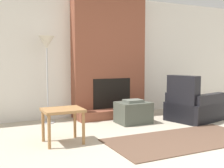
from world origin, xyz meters
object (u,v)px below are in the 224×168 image
(armchair, at_px, (193,107))
(side_table, at_px, (63,114))
(ottoman, at_px, (133,112))
(floor_lamp_left, at_px, (47,49))

(armchair, bearing_deg, side_table, 82.98)
(side_table, bearing_deg, ottoman, 23.50)
(ottoman, height_order, floor_lamp_left, floor_lamp_left)
(side_table, bearing_deg, floor_lamp_left, 85.93)
(ottoman, xyz_separation_m, side_table, (-1.58, -0.69, 0.21))
(armchair, height_order, side_table, armchair)
(ottoman, distance_m, side_table, 1.73)
(ottoman, bearing_deg, side_table, -156.50)
(ottoman, xyz_separation_m, armchair, (1.19, -0.31, 0.06))
(armchair, bearing_deg, floor_lamp_left, 54.02)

